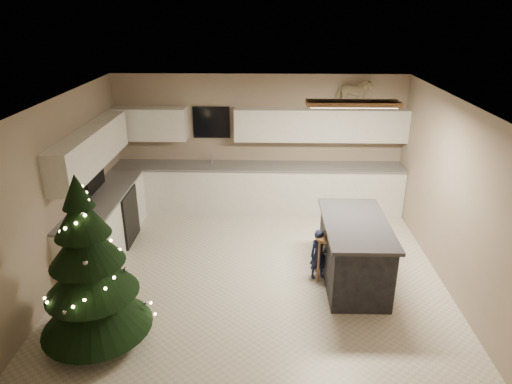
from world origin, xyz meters
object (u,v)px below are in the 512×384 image
Objects in this scene: bar_stool at (327,246)px; toddler at (319,254)px; island at (354,252)px; rocking_horse at (353,93)px; christmas_tree at (90,277)px.

bar_stool is 0.17m from toddler.
rocking_horse reaches higher than island.
island is 2.22× the size of toddler.
toddler is 3.23m from rocking_horse.
rocking_horse reaches higher than bar_stool.
island is at bearing -14.59° from bar_stool.
toddler is at bearing 171.04° from rocking_horse.
island is 2.56× the size of rocking_horse.
rocking_horse reaches higher than christmas_tree.
rocking_horse is (0.29, 2.57, 1.81)m from island.
toddler is at bearing -171.56° from bar_stool.
toddler is (-0.49, 0.08, -0.10)m from island.
christmas_tree is (-2.90, -1.45, 0.37)m from bar_stool.
toddler is at bearing 27.25° from christmas_tree.
island is at bearing -25.21° from toddler.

